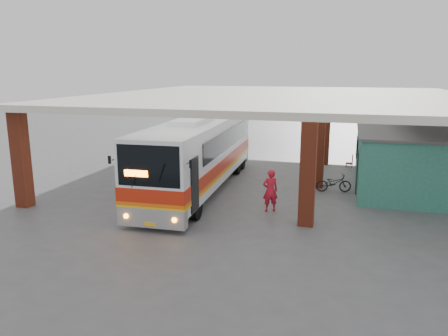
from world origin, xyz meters
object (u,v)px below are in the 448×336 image
coach_bus (199,154)px  pedestrian (270,191)px  motorcycle (334,183)px  red_chair (351,161)px

coach_bus → pedestrian: size_ratio=7.05×
motorcycle → pedestrian: pedestrian is taller
pedestrian → red_chair: (3.40, 10.15, -0.55)m
pedestrian → red_chair: 10.72m
red_chair → motorcycle: bearing=-98.3°
motorcycle → red_chair: 6.26m
coach_bus → red_chair: size_ratio=15.93×
coach_bus → pedestrian: 4.94m
pedestrian → red_chair: size_ratio=2.26×
coach_bus → motorcycle: 6.99m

